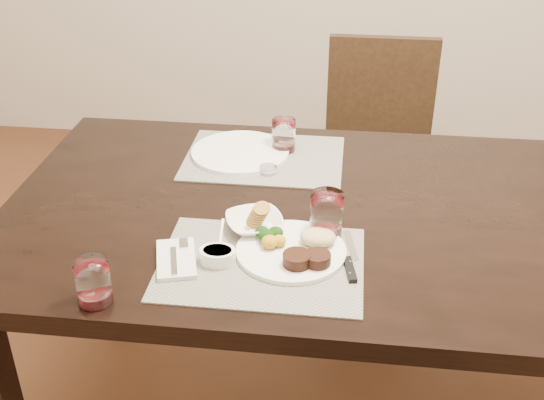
# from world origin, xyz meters

# --- Properties ---
(dining_table) EXTENTS (2.00, 1.00, 0.75)m
(dining_table) POSITION_xyz_m (0.00, 0.00, 0.67)
(dining_table) COLOR black
(dining_table) RESTS_ON ground
(chair_far) EXTENTS (0.42, 0.42, 0.90)m
(chair_far) POSITION_xyz_m (0.00, 0.93, 0.50)
(chair_far) COLOR black
(chair_far) RESTS_ON ground
(placemat_near) EXTENTS (0.46, 0.34, 0.00)m
(placemat_near) POSITION_xyz_m (-0.30, -0.27, 0.75)
(placemat_near) COLOR slate
(placemat_near) RESTS_ON dining_table
(placemat_far) EXTENTS (0.46, 0.34, 0.00)m
(placemat_far) POSITION_xyz_m (-0.36, 0.27, 0.75)
(placemat_far) COLOR slate
(placemat_far) RESTS_ON dining_table
(dinner_plate) EXTENTS (0.25, 0.25, 0.05)m
(dinner_plate) POSITION_xyz_m (-0.22, -0.22, 0.77)
(dinner_plate) COLOR white
(dinner_plate) RESTS_ON placemat_near
(napkin_fork) EXTENTS (0.12, 0.17, 0.02)m
(napkin_fork) POSITION_xyz_m (-0.49, -0.28, 0.76)
(napkin_fork) COLOR silver
(napkin_fork) RESTS_ON placemat_near
(steak_knife) EXTENTS (0.04, 0.21, 0.01)m
(steak_knife) POSITION_xyz_m (-0.10, -0.25, 0.76)
(steak_knife) COLOR silver
(steak_knife) RESTS_ON placemat_near
(cracker_bowl) EXTENTS (0.18, 0.18, 0.06)m
(cracker_bowl) POSITION_xyz_m (-0.33, -0.13, 0.77)
(cracker_bowl) COLOR white
(cracker_bowl) RESTS_ON placemat_near
(sauce_ramekin) EXTENTS (0.08, 0.12, 0.07)m
(sauce_ramekin) POSITION_xyz_m (-0.39, -0.27, 0.77)
(sauce_ramekin) COLOR white
(sauce_ramekin) RESTS_ON placemat_near
(wine_glass_near) EXTENTS (0.08, 0.08, 0.11)m
(wine_glass_near) POSITION_xyz_m (-0.16, -0.13, 0.80)
(wine_glass_near) COLOR silver
(wine_glass_near) RESTS_ON placemat_near
(far_plate) EXTENTS (0.29, 0.29, 0.01)m
(far_plate) POSITION_xyz_m (-0.43, 0.28, 0.76)
(far_plate) COLOR white
(far_plate) RESTS_ON placemat_far
(wine_glass_far) EXTENTS (0.07, 0.07, 0.10)m
(wine_glass_far) POSITION_xyz_m (-0.31, 0.32, 0.80)
(wine_glass_far) COLOR silver
(wine_glass_far) RESTS_ON placemat_far
(wine_glass_side) EXTENTS (0.07, 0.07, 0.10)m
(wine_glass_side) POSITION_xyz_m (-0.62, -0.44, 0.79)
(wine_glass_side) COLOR silver
(wine_glass_side) RESTS_ON dining_table
(salt_cellar) EXTENTS (0.05, 0.05, 0.02)m
(salt_cellar) POSITION_xyz_m (-0.33, 0.17, 0.76)
(salt_cellar) COLOR silver
(salt_cellar) RESTS_ON dining_table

